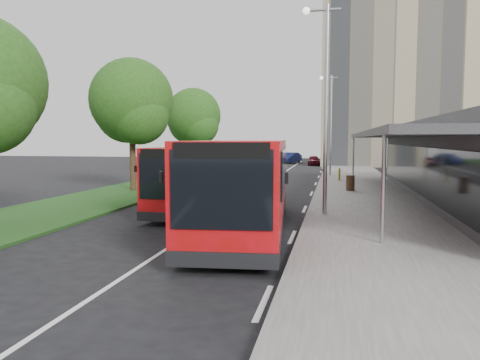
# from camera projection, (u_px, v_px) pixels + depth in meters

# --- Properties ---
(ground) EXTENTS (120.00, 120.00, 0.00)m
(ground) POSITION_uv_depth(u_px,v_px,m) (208.00, 222.00, 17.25)
(ground) COLOR black
(ground) RESTS_ON ground
(pavement) EXTENTS (5.00, 80.00, 0.15)m
(pavement) POSITION_uv_depth(u_px,v_px,m) (354.00, 179.00, 35.58)
(pavement) COLOR slate
(pavement) RESTS_ON ground
(grass_verge) EXTENTS (5.00, 80.00, 0.10)m
(grass_verge) POSITION_uv_depth(u_px,v_px,m) (190.00, 176.00, 38.16)
(grass_verge) COLOR #193F14
(grass_verge) RESTS_ON ground
(lane_centre_line) EXTENTS (0.12, 70.00, 0.01)m
(lane_centre_line) POSITION_uv_depth(u_px,v_px,m) (266.00, 184.00, 31.89)
(lane_centre_line) COLOR silver
(lane_centre_line) RESTS_ON ground
(kerb_dashes) EXTENTS (0.12, 56.00, 0.01)m
(kerb_dashes) POSITION_uv_depth(u_px,v_px,m) (317.00, 180.00, 35.15)
(kerb_dashes) COLOR silver
(kerb_dashes) RESTS_ON ground
(office_block) EXTENTS (22.00, 12.00, 18.00)m
(office_block) POSITION_uv_depth(u_px,v_px,m) (418.00, 88.00, 54.69)
(office_block) COLOR tan
(office_block) RESTS_ON ground
(station_building) EXTENTS (7.70, 26.00, 4.00)m
(station_building) POSITION_uv_depth(u_px,v_px,m) (467.00, 160.00, 22.73)
(station_building) COLOR #2C2C2F
(station_building) RESTS_ON ground
(tree_mid) EXTENTS (4.80, 4.80, 7.72)m
(tree_mid) POSITION_uv_depth(u_px,v_px,m) (132.00, 106.00, 27.05)
(tree_mid) COLOR black
(tree_mid) RESTS_ON ground
(tree_far) EXTENTS (4.55, 4.55, 7.28)m
(tree_far) POSITION_uv_depth(u_px,v_px,m) (193.00, 119.00, 38.78)
(tree_far) COLOR black
(tree_far) RESTS_ON ground
(lamp_post_near) EXTENTS (1.44, 0.28, 8.00)m
(lamp_post_near) POSITION_uv_depth(u_px,v_px,m) (324.00, 96.00, 17.98)
(lamp_post_near) COLOR #989BA1
(lamp_post_near) RESTS_ON pavement
(lamp_post_far) EXTENTS (1.44, 0.28, 8.00)m
(lamp_post_far) POSITION_uv_depth(u_px,v_px,m) (330.00, 119.00, 37.50)
(lamp_post_far) COLOR #989BA1
(lamp_post_far) RESTS_ON pavement
(bus_main) EXTENTS (3.65, 10.86, 3.02)m
(bus_main) POSITION_uv_depth(u_px,v_px,m) (245.00, 185.00, 15.45)
(bus_main) COLOR #B70917
(bus_main) RESTS_ON ground
(bus_second) EXTENTS (3.00, 9.84, 2.75)m
(bus_second) POSITION_uv_depth(u_px,v_px,m) (211.00, 177.00, 20.72)
(bus_second) COLOR #B70917
(bus_second) RESTS_ON ground
(litter_bin) EXTENTS (0.61, 0.61, 0.87)m
(litter_bin) POSITION_uv_depth(u_px,v_px,m) (350.00, 183.00, 26.51)
(litter_bin) COLOR #3C2818
(litter_bin) RESTS_ON pavement
(bollard) EXTENTS (0.18, 0.18, 0.88)m
(bollard) POSITION_uv_depth(u_px,v_px,m) (339.00, 174.00, 32.93)
(bollard) COLOR #D9D70B
(bollard) RESTS_ON pavement
(car_near) EXTENTS (1.64, 3.52, 1.16)m
(car_near) POSITION_uv_depth(u_px,v_px,m) (314.00, 160.00, 55.05)
(car_near) COLOR #5C0D1A
(car_near) RESTS_ON ground
(car_far) EXTENTS (2.72, 4.37, 1.36)m
(car_far) POSITION_uv_depth(u_px,v_px,m) (291.00, 158.00, 60.01)
(car_far) COLOR navy
(car_far) RESTS_ON ground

